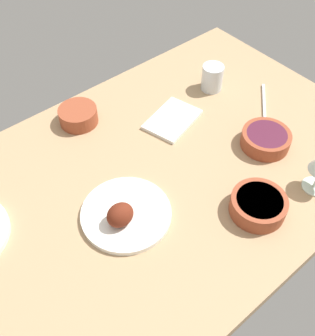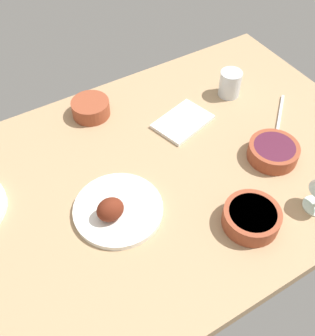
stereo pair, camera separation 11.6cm
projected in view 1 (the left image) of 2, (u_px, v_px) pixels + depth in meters
dining_table at (158, 177)px, 118.98cm from camera, size 140.00×90.00×4.00cm
plate_far_side at (125, 214)px, 105.99cm from camera, size 24.09×24.09×7.76cm
bowl_onions at (266, 139)px, 122.74cm from camera, size 14.91×14.91×4.78cm
bowl_cream at (258, 205)px, 106.54cm from camera, size 14.94×14.94×5.13cm
bowl_sauce at (78, 115)px, 129.37cm from camera, size 12.36×12.36×5.24cm
water_tumbler at (212, 78)px, 139.38cm from camera, size 7.37×7.37×9.07cm
folded_napkin at (172, 120)px, 131.30cm from camera, size 20.52×16.66×1.20cm
fork_loose at (264, 102)px, 137.33cm from camera, size 14.57×13.22×0.80cm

